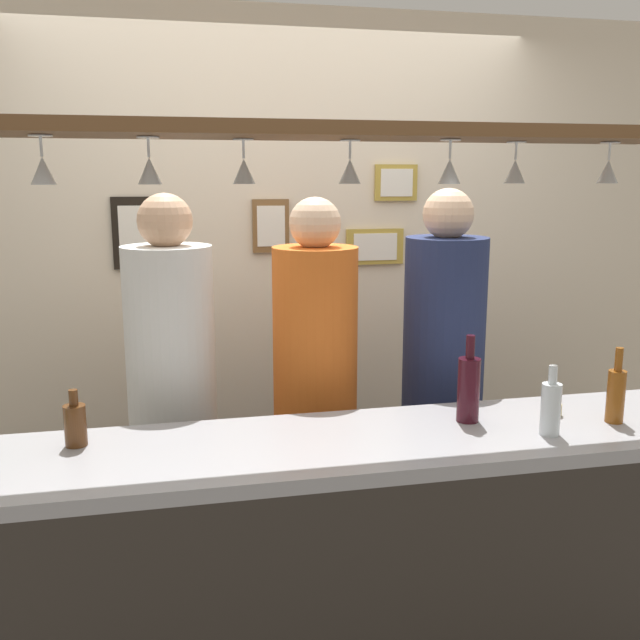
{
  "coord_description": "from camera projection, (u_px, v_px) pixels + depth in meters",
  "views": [
    {
      "loc": [
        -0.55,
        -2.42,
        1.8
      ],
      "look_at": [
        0.0,
        0.1,
        1.28
      ],
      "focal_mm": 39.79,
      "sensor_mm": 36.0,
      "label": 1
    }
  ],
  "objects": [
    {
      "name": "person_middle_orange_shirt",
      "position": [
        315.0,
        368.0,
        2.86
      ],
      "size": [
        0.34,
        0.34,
        1.73
      ],
      "color": "#2D334C",
      "rests_on": "ground_plane"
    },
    {
      "name": "picture_frame_crest",
      "position": [
        271.0,
        226.0,
        3.48
      ],
      "size": [
        0.18,
        0.02,
        0.26
      ],
      "color": "brown",
      "rests_on": "back_wall"
    },
    {
      "name": "bottle_wine_dark_red",
      "position": [
        469.0,
        388.0,
        2.4
      ],
      "size": [
        0.08,
        0.08,
        0.3
      ],
      "color": "#380F19",
      "rests_on": "bar_counter"
    },
    {
      "name": "overhead_glass_rack",
      "position": [
        348.0,
        131.0,
        2.12
      ],
      "size": [
        2.2,
        0.36,
        0.04
      ],
      "primitive_type": "cube",
      "color": "brown"
    },
    {
      "name": "person_right_navy_shirt",
      "position": [
        443.0,
        356.0,
        2.97
      ],
      "size": [
        0.34,
        0.34,
        1.76
      ],
      "color": "#2D334C",
      "rests_on": "ground_plane"
    },
    {
      "name": "hanging_wineglass_center_right",
      "position": [
        449.0,
        170.0,
        2.16
      ],
      "size": [
        0.07,
        0.07,
        0.13
      ],
      "color": "silver",
      "rests_on": "overhead_glass_rack"
    },
    {
      "name": "picture_frame_lower_pair",
      "position": [
        375.0,
        247.0,
        3.61
      ],
      "size": [
        0.3,
        0.02,
        0.18
      ],
      "color": "#B29338",
      "rests_on": "back_wall"
    },
    {
      "name": "hanging_wineglass_center",
      "position": [
        350.0,
        170.0,
        2.19
      ],
      "size": [
        0.07,
        0.07,
        0.13
      ],
      "color": "silver",
      "rests_on": "overhead_glass_rack"
    },
    {
      "name": "cupcake",
      "position": [
        553.0,
        405.0,
        2.47
      ],
      "size": [
        0.06,
        0.06,
        0.08
      ],
      "color": "beige",
      "rests_on": "bar_counter"
    },
    {
      "name": "hanging_wineglass_far_left",
      "position": [
        43.0,
        169.0,
        1.93
      ],
      "size": [
        0.07,
        0.07,
        0.13
      ],
      "color": "silver",
      "rests_on": "overhead_glass_rack"
    },
    {
      "name": "picture_frame_upper_small",
      "position": [
        396.0,
        183.0,
        3.57
      ],
      "size": [
        0.22,
        0.02,
        0.18
      ],
      "color": "#B29338",
      "rests_on": "back_wall"
    },
    {
      "name": "person_left_white_patterned_shirt",
      "position": [
        171.0,
        374.0,
        2.74
      ],
      "size": [
        0.34,
        0.34,
        1.75
      ],
      "color": "#2D334C",
      "rests_on": "ground_plane"
    },
    {
      "name": "bottle_beer_brown_stubby",
      "position": [
        75.0,
        424.0,
        2.19
      ],
      "size": [
        0.07,
        0.07,
        0.18
      ],
      "color": "#512D14",
      "rests_on": "bar_counter"
    },
    {
      "name": "hanging_wineglass_center_left",
      "position": [
        244.0,
        170.0,
        2.14
      ],
      "size": [
        0.07,
        0.07,
        0.13
      ],
      "color": "silver",
      "rests_on": "overhead_glass_rack"
    },
    {
      "name": "hanging_wineglass_left",
      "position": [
        149.0,
        169.0,
        2.02
      ],
      "size": [
        0.07,
        0.07,
        0.13
      ],
      "color": "silver",
      "rests_on": "overhead_glass_rack"
    },
    {
      "name": "back_wall",
      "position": [
        278.0,
        278.0,
        3.58
      ],
      "size": [
        4.4,
        0.06,
        2.6
      ],
      "primitive_type": "cube",
      "color": "beige",
      "rests_on": "ground_plane"
    },
    {
      "name": "bottle_beer_amber_tall",
      "position": [
        616.0,
        394.0,
        2.39
      ],
      "size": [
        0.06,
        0.06,
        0.26
      ],
      "color": "brown",
      "rests_on": "bar_counter"
    },
    {
      "name": "hanging_wineglass_right",
      "position": [
        515.0,
        170.0,
        2.3
      ],
      "size": [
        0.07,
        0.07,
        0.13
      ],
      "color": "silver",
      "rests_on": "overhead_glass_rack"
    },
    {
      "name": "bar_counter",
      "position": [
        362.0,
        554.0,
        2.17
      ],
      "size": [
        2.7,
        0.55,
        0.98
      ],
      "color": "#99999E",
      "rests_on": "ground_plane"
    },
    {
      "name": "hanging_wineglass_far_right",
      "position": [
        608.0,
        170.0,
        2.33
      ],
      "size": [
        0.07,
        0.07,
        0.13
      ],
      "color": "silver",
      "rests_on": "overhead_glass_rack"
    },
    {
      "name": "picture_frame_caricature",
      "position": [
        141.0,
        233.0,
        3.35
      ],
      "size": [
        0.26,
        0.02,
        0.34
      ],
      "color": "black",
      "rests_on": "back_wall"
    },
    {
      "name": "bottle_soda_clear",
      "position": [
        551.0,
        407.0,
        2.28
      ],
      "size": [
        0.06,
        0.06,
        0.23
      ],
      "color": "silver",
      "rests_on": "bar_counter"
    }
  ]
}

